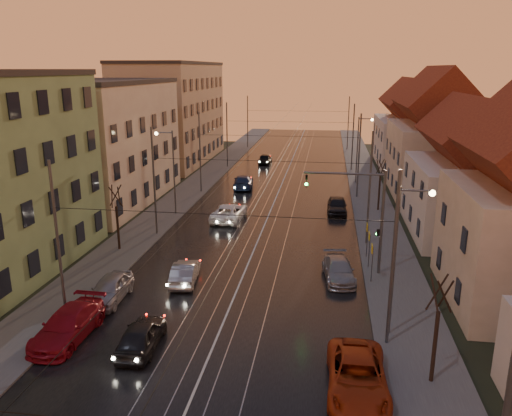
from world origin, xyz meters
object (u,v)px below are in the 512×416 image
at_px(driving_car_1, 185,272).
at_px(parked_left_3, 110,289).
at_px(street_lamp_1, 402,247).
at_px(parked_left_2, 68,325).
at_px(driving_car_0, 141,335).
at_px(driving_car_3, 243,182).
at_px(parked_right_2, 337,205).
at_px(driving_car_2, 229,212).
at_px(street_lamp_2, 170,164).
at_px(traffic_light_mast, 367,209).
at_px(parked_right_0, 357,376).
at_px(parked_right_1, 339,270).
at_px(street_lamp_3, 360,144).
at_px(driving_car_4, 265,159).

height_order(driving_car_1, parked_left_3, parked_left_3).
xyz_separation_m(street_lamp_1, parked_left_2, (-16.64, -2.71, -4.12)).
distance_m(driving_car_0, driving_car_3, 34.77).
height_order(driving_car_3, parked_right_2, parked_right_2).
bearing_deg(parked_left_3, driving_car_2, 75.32).
relative_size(street_lamp_2, driving_car_1, 1.91).
relative_size(street_lamp_2, parked_right_2, 1.77).
bearing_deg(street_lamp_2, traffic_light_mast, -35.07).
bearing_deg(street_lamp_1, driving_car_1, 158.49).
bearing_deg(parked_right_0, driving_car_3, 106.42).
relative_size(parked_right_0, parked_right_2, 1.22).
bearing_deg(parked_left_2, driving_car_2, 80.75).
xyz_separation_m(driving_car_0, driving_car_3, (-0.76, 34.76, 0.04)).
bearing_deg(parked_right_1, driving_car_1, -176.11).
relative_size(street_lamp_1, street_lamp_3, 1.00).
distance_m(street_lamp_2, parked_right_1, 20.69).
xyz_separation_m(street_lamp_3, driving_car_4, (-12.77, 11.42, -4.13)).
distance_m(traffic_light_mast, driving_car_4, 41.29).
height_order(traffic_light_mast, driving_car_1, traffic_light_mast).
distance_m(driving_car_2, parked_right_0, 26.10).
relative_size(street_lamp_2, parked_right_0, 1.46).
bearing_deg(driving_car_1, driving_car_0, 83.42).
bearing_deg(driving_car_0, driving_car_1, -92.44).
height_order(street_lamp_3, driving_car_3, street_lamp_3).
height_order(traffic_light_mast, parked_left_3, traffic_light_mast).
xyz_separation_m(street_lamp_3, parked_left_2, (-16.64, -38.71, -4.12)).
distance_m(driving_car_0, driving_car_1, 8.06).
relative_size(driving_car_3, parked_right_0, 0.96).
height_order(parked_left_3, parked_right_0, parked_right_0).
bearing_deg(driving_car_1, driving_car_2, -97.90).
bearing_deg(driving_car_1, street_lamp_2, -76.95).
height_order(street_lamp_2, driving_car_0, street_lamp_2).
distance_m(street_lamp_1, traffic_light_mast, 8.08).
height_order(driving_car_2, parked_left_2, driving_car_2).
bearing_deg(parked_right_2, parked_left_3, -124.03).
distance_m(traffic_light_mast, parked_right_0, 13.65).
relative_size(street_lamp_3, driving_car_3, 1.51).
bearing_deg(parked_left_2, driving_car_4, 87.16).
height_order(traffic_light_mast, parked_right_1, traffic_light_mast).
bearing_deg(street_lamp_2, parked_left_2, -86.06).
relative_size(driving_car_3, driving_car_4, 1.20).
distance_m(driving_car_1, driving_car_4, 42.42).
bearing_deg(street_lamp_3, driving_car_4, 138.20).
distance_m(parked_left_2, parked_left_3, 4.49).
height_order(traffic_light_mast, parked_left_2, traffic_light_mast).
bearing_deg(driving_car_1, traffic_light_mast, -172.64).
height_order(driving_car_1, parked_right_0, parked_right_0).
bearing_deg(parked_right_1, traffic_light_mast, 27.07).
height_order(street_lamp_2, parked_right_0, street_lamp_2).
distance_m(parked_left_3, parked_right_2, 25.03).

